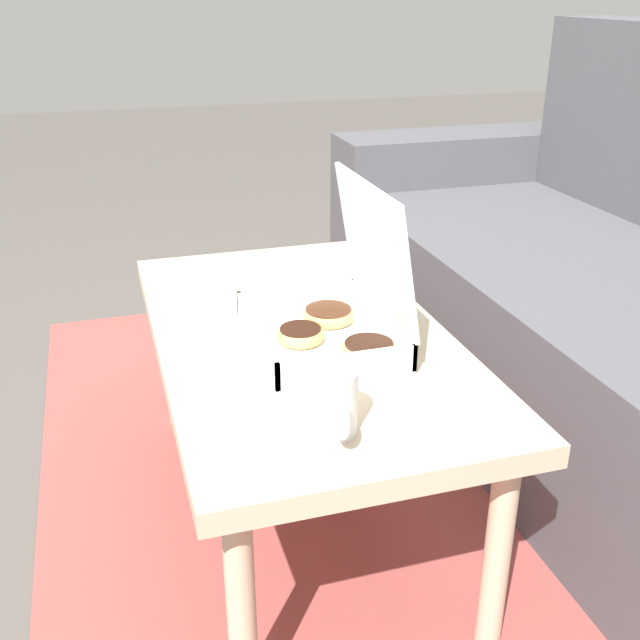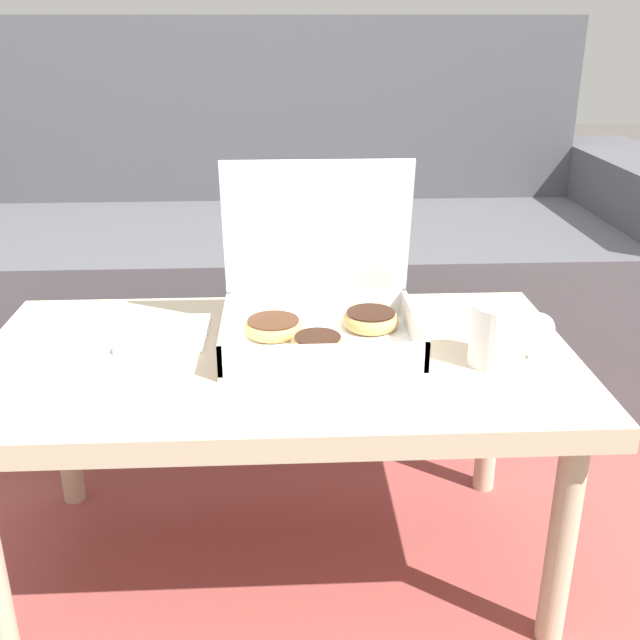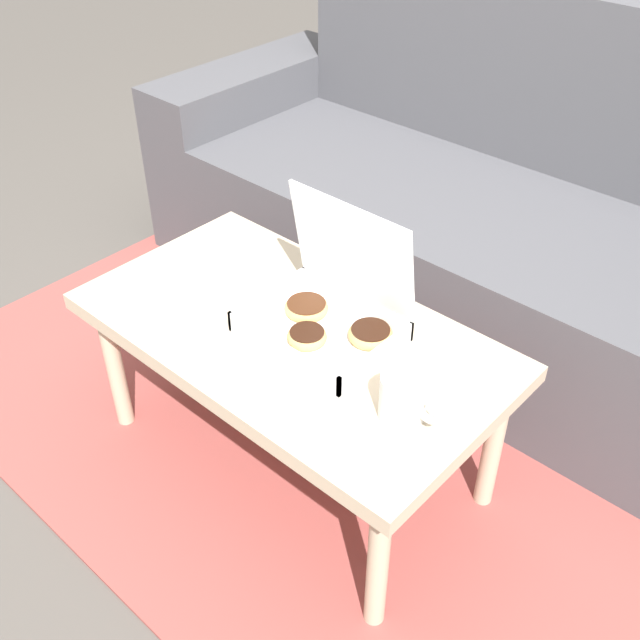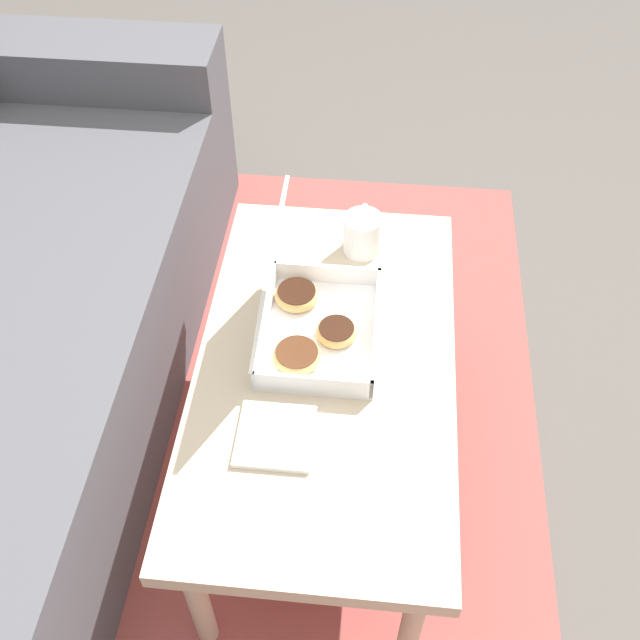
# 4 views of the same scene
# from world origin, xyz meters

# --- Properties ---
(ground_plane) EXTENTS (12.00, 12.00, 0.00)m
(ground_plane) POSITION_xyz_m (0.00, 0.00, 0.00)
(ground_plane) COLOR #514C47
(area_rug) EXTENTS (2.33, 1.81, 0.01)m
(area_rug) POSITION_xyz_m (0.00, 0.30, 0.01)
(area_rug) COLOR #994742
(area_rug) RESTS_ON ground_plane
(coffee_table) EXTENTS (0.99, 0.54, 0.43)m
(coffee_table) POSITION_xyz_m (0.00, -0.06, 0.39)
(coffee_table) COLOR #C6B293
(coffee_table) RESTS_ON ground_plane
(pastry_box) EXTENTS (0.32, 0.25, 0.30)m
(pastry_box) POSITION_xyz_m (0.07, -0.01, 0.49)
(pastry_box) COLOR white
(pastry_box) RESTS_ON coffee_table
(coffee_mug) EXTENTS (0.14, 0.09, 0.10)m
(coffee_mug) POSITION_xyz_m (0.36, -0.11, 0.48)
(coffee_mug) COLOR white
(coffee_mug) RESTS_ON coffee_table
(napkin_stack) EXTENTS (0.15, 0.15, 0.01)m
(napkin_stack) POSITION_xyz_m (-0.20, 0.02, 0.44)
(napkin_stack) COLOR white
(napkin_stack) RESTS_ON coffee_table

